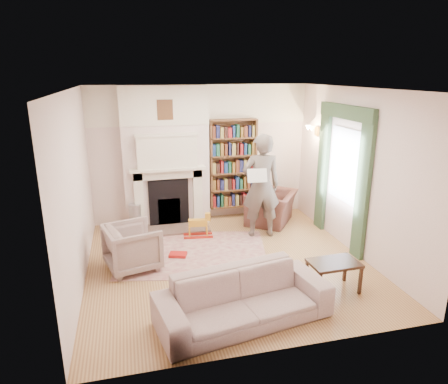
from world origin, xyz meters
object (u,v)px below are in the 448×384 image
object	(u,v)px
armchair_left	(132,247)
rocking_horse	(198,225)
armchair_reading	(271,207)
sofa	(243,298)
bookcase	(233,164)
coffee_table	(333,276)
paraffin_heater	(135,217)
man_reading	(261,186)

from	to	relation	value
armchair_left	rocking_horse	distance (m)	1.58
armchair_reading	armchair_left	bearing A→B (deg)	-27.47
armchair_left	sofa	size ratio (longest dim) A/B	0.37
bookcase	sofa	distance (m)	3.92
coffee_table	paraffin_heater	world-z (taller)	paraffin_heater
coffee_table	paraffin_heater	distance (m)	4.03
paraffin_heater	armchair_reading	bearing A→B (deg)	-4.59
armchair_reading	coffee_table	distance (m)	2.79
rocking_horse	coffee_table	bearing A→B (deg)	-50.00
bookcase	coffee_table	world-z (taller)	bookcase
rocking_horse	sofa	bearing A→B (deg)	-81.38
coffee_table	paraffin_heater	bearing A→B (deg)	129.83
armchair_left	paraffin_heater	bearing A→B (deg)	-18.81
man_reading	rocking_horse	world-z (taller)	man_reading
armchair_reading	man_reading	xyz separation A→B (m)	(-0.45, -0.60, 0.66)
bookcase	paraffin_heater	distance (m)	2.29
bookcase	man_reading	bearing A→B (deg)	-78.00
sofa	armchair_left	bearing A→B (deg)	116.01
paraffin_heater	rocking_horse	xyz separation A→B (m)	(1.14, -0.64, -0.03)
man_reading	paraffin_heater	distance (m)	2.57
sofa	armchair_reading	bearing A→B (deg)	53.76
bookcase	armchair_left	distance (m)	3.02
armchair_reading	armchair_left	world-z (taller)	armchair_left
coffee_table	man_reading	bearing A→B (deg)	97.50
sofa	coffee_table	world-z (taller)	sofa
sofa	rocking_horse	world-z (taller)	sofa
sofa	man_reading	distance (m)	2.89
bookcase	man_reading	xyz separation A→B (m)	(0.24, -1.14, -0.19)
rocking_horse	armchair_left	bearing A→B (deg)	-134.56
bookcase	rocking_horse	bearing A→B (deg)	-134.25
man_reading	rocking_horse	size ratio (longest dim) A/B	3.60
armchair_reading	sofa	xyz separation A→B (m)	(-1.55, -3.19, -0.01)
man_reading	rocking_horse	xyz separation A→B (m)	(-1.18, 0.18, -0.75)
sofa	paraffin_heater	size ratio (longest dim) A/B	3.97
rocking_horse	bookcase	bearing A→B (deg)	52.65
coffee_table	rocking_horse	xyz separation A→B (m)	(-1.54, 2.37, 0.02)
armchair_reading	rocking_horse	size ratio (longest dim) A/B	1.85
sofa	coffee_table	xyz separation A→B (m)	(1.46, 0.40, -0.09)
man_reading	coffee_table	world-z (taller)	man_reading
coffee_table	bookcase	bearing A→B (deg)	98.39
man_reading	sofa	bearing A→B (deg)	71.97
bookcase	man_reading	world-z (taller)	bookcase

